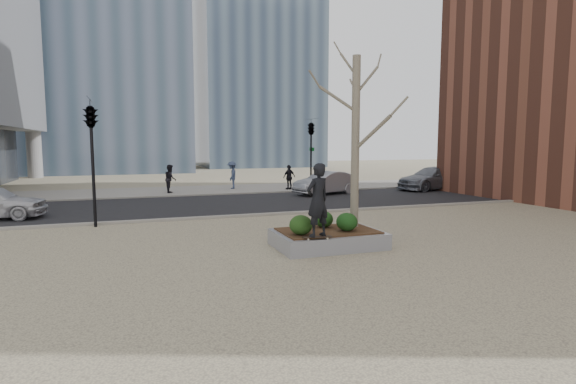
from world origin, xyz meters
name	(u,v)px	position (x,y,z in m)	size (l,w,h in m)	color
ground	(295,250)	(0.00, 0.00, 0.00)	(120.00, 120.00, 0.00)	tan
street	(224,204)	(0.00, 10.00, 0.01)	(60.00, 8.00, 0.02)	black
far_sidewalk	(202,190)	(0.00, 17.00, 0.01)	(60.00, 6.00, 0.02)	gray
planter	(328,239)	(1.00, 0.00, 0.23)	(3.00, 2.00, 0.45)	gray
planter_mulch	(328,231)	(1.00, 0.00, 0.47)	(2.70, 1.70, 0.04)	#382314
sycamore_tree	(356,115)	(2.00, 0.30, 3.79)	(2.80, 2.80, 6.60)	gray
shrub_left	(301,225)	(0.03, -0.37, 0.76)	(0.63, 0.63, 0.54)	#1B3812
shrub_middle	(324,219)	(1.06, 0.44, 0.73)	(0.57, 0.57, 0.48)	#193E13
shrub_right	(347,222)	(1.46, -0.29, 0.75)	(0.61, 0.61, 0.52)	#163D13
skateboard	(317,238)	(0.30, -0.88, 0.49)	(0.78, 0.20, 0.07)	black
skateboarder	(318,200)	(0.30, -0.88, 1.49)	(0.70, 0.46, 1.93)	black
car_silver	(326,183)	(6.49, 12.26, 0.68)	(1.40, 4.02, 1.32)	#999AA0
car_third	(433,178)	(13.98, 12.33, 0.75)	(2.03, 5.01, 1.45)	slate
pedestrian_a	(170,179)	(-2.00, 16.07, 0.87)	(0.82, 0.64, 1.69)	black
pedestrian_b	(232,175)	(2.01, 17.17, 0.92)	(1.16, 0.66, 1.79)	#374563
pedestrian_c	(289,177)	(5.38, 15.54, 0.81)	(0.92, 0.38, 1.58)	black
traffic_light_near	(93,164)	(-5.50, 5.60, 2.25)	(0.60, 2.48, 4.50)	black
traffic_light_far	(311,155)	(6.50, 14.60, 2.25)	(0.60, 2.48, 4.50)	black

